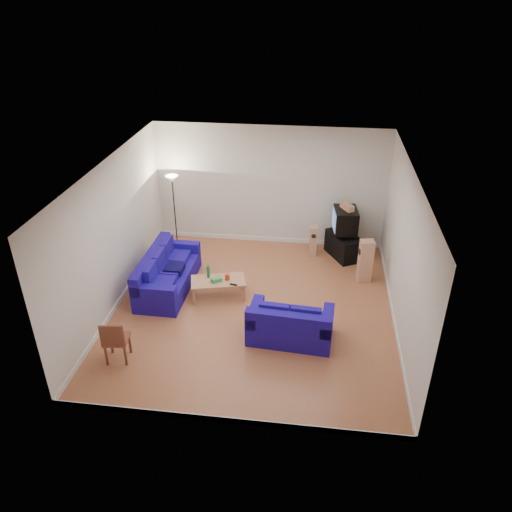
# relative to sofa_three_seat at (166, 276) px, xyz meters

# --- Properties ---
(room) EXTENTS (6.01, 6.51, 3.21)m
(room) POSITION_rel_sofa_three_seat_xyz_m (2.13, -0.58, 1.22)
(room) COLOR brown
(room) RESTS_ON ground
(sofa_three_seat) EXTENTS (1.02, 2.29, 0.88)m
(sofa_three_seat) POSITION_rel_sofa_three_seat_xyz_m (0.00, 0.00, 0.00)
(sofa_three_seat) COLOR #14067A
(sofa_three_seat) RESTS_ON ground
(sofa_loveseat) EXTENTS (1.72, 1.05, 0.83)m
(sofa_loveseat) POSITION_rel_sofa_three_seat_xyz_m (2.98, -1.54, -0.01)
(sofa_loveseat) COLOR #14067A
(sofa_loveseat) RESTS_ON ground
(coffee_table) EXTENTS (1.31, 0.87, 0.44)m
(coffee_table) POSITION_rel_sofa_three_seat_xyz_m (1.28, -0.21, 0.06)
(coffee_table) COLOR tan
(coffee_table) RESTS_ON ground
(bottle) EXTENTS (0.09, 0.09, 0.30)m
(bottle) POSITION_rel_sofa_three_seat_xyz_m (1.04, -0.12, 0.26)
(bottle) COLOR #197233
(bottle) RESTS_ON coffee_table
(tissue_box) EXTENTS (0.25, 0.23, 0.09)m
(tissue_box) POSITION_rel_sofa_three_seat_xyz_m (1.25, -0.28, 0.15)
(tissue_box) COLOR green
(tissue_box) RESTS_ON coffee_table
(red_canister) EXTENTS (0.14, 0.14, 0.15)m
(red_canister) POSITION_rel_sofa_three_seat_xyz_m (1.48, -0.17, 0.18)
(red_canister) COLOR red
(red_canister) RESTS_ON coffee_table
(remote) EXTENTS (0.17, 0.07, 0.02)m
(remote) POSITION_rel_sofa_three_seat_xyz_m (1.65, -0.36, 0.12)
(remote) COLOR black
(remote) RESTS_ON coffee_table
(tv_stand) EXTENTS (0.98, 1.15, 0.62)m
(tv_stand) POSITION_rel_sofa_three_seat_xyz_m (4.11, 2.07, -0.02)
(tv_stand) COLOR black
(tv_stand) RESTS_ON ground
(av_receiver) EXTENTS (0.53, 0.57, 0.11)m
(av_receiver) POSITION_rel_sofa_three_seat_xyz_m (4.14, 2.01, 0.34)
(av_receiver) COLOR black
(av_receiver) RESTS_ON tv_stand
(television) EXTENTS (0.64, 0.81, 0.59)m
(television) POSITION_rel_sofa_three_seat_xyz_m (4.10, 2.09, 0.69)
(television) COLOR black
(television) RESTS_ON av_receiver
(centre_speaker) EXTENTS (0.36, 0.44, 0.15)m
(centre_speaker) POSITION_rel_sofa_three_seat_xyz_m (4.12, 2.10, 1.06)
(centre_speaker) COLOR tan
(centre_speaker) RESTS_ON television
(speaker_left) EXTENTS (0.20, 0.26, 0.81)m
(speaker_left) POSITION_rel_sofa_three_seat_xyz_m (3.33, 2.05, 0.08)
(speaker_left) COLOR tan
(speaker_left) RESTS_ON ground
(speaker_right) EXTENTS (0.36, 0.30, 1.06)m
(speaker_right) POSITION_rel_sofa_three_seat_xyz_m (4.58, 0.92, 0.21)
(speaker_right) COLOR tan
(speaker_right) RESTS_ON ground
(floor_lamp) EXTENTS (0.34, 0.34, 1.98)m
(floor_lamp) POSITION_rel_sofa_three_seat_xyz_m (-0.32, 2.12, 1.31)
(floor_lamp) COLOR black
(floor_lamp) RESTS_ON ground
(dining_chair) EXTENTS (0.49, 0.49, 0.92)m
(dining_chair) POSITION_rel_sofa_three_seat_xyz_m (-0.18, -2.60, 0.18)
(dining_chair) COLOR brown
(dining_chair) RESTS_ON ground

